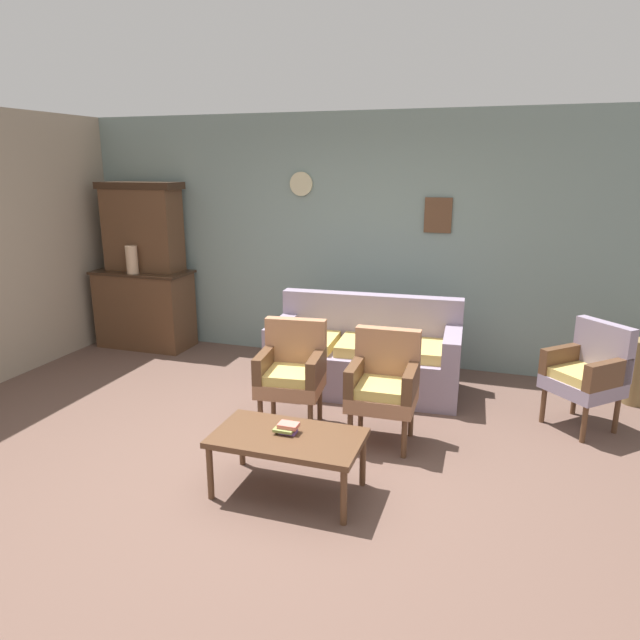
{
  "coord_description": "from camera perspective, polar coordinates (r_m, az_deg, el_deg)",
  "views": [
    {
      "loc": [
        1.62,
        -3.52,
        2.17
      ],
      "look_at": [
        0.11,
        1.08,
        0.85
      ],
      "focal_mm": 32.35,
      "sensor_mm": 36.0,
      "label": 1
    }
  ],
  "objects": [
    {
      "name": "vase_on_cabinet",
      "position": [
        7.04,
        -18.11,
        5.69
      ],
      "size": [
        0.14,
        0.14,
        0.32
      ],
      "primitive_type": "cylinder",
      "color": "tan",
      "rests_on": "side_cabinet"
    },
    {
      "name": "ground_plane",
      "position": [
        4.44,
        -5.91,
        -14.09
      ],
      "size": [
        7.68,
        7.68,
        0.0
      ],
      "primitive_type": "plane",
      "color": "brown"
    },
    {
      "name": "armchair_by_doorway",
      "position": [
        4.85,
        -2.8,
        -4.91
      ],
      "size": [
        0.57,
        0.55,
        0.9
      ],
      "color": "#9E6B4C",
      "rests_on": "ground"
    },
    {
      "name": "book_stack_on_table",
      "position": [
        3.93,
        -3.27,
        -10.61
      ],
      "size": [
        0.16,
        0.12,
        0.07
      ],
      "color": "#8654AC",
      "rests_on": "coffee_table"
    },
    {
      "name": "floral_couch",
      "position": [
        5.7,
        4.49,
        -3.67
      ],
      "size": [
        1.87,
        0.91,
        0.9
      ],
      "color": "gray",
      "rests_on": "ground"
    },
    {
      "name": "armchair_near_couch_end",
      "position": [
        4.6,
        6.32,
        -6.14
      ],
      "size": [
        0.54,
        0.51,
        0.9
      ],
      "color": "#9E6B4C",
      "rests_on": "ground"
    },
    {
      "name": "side_cabinet",
      "position": [
        7.29,
        -16.91,
        1.08
      ],
      "size": [
        1.16,
        0.55,
        0.93
      ],
      "color": "brown",
      "rests_on": "ground"
    },
    {
      "name": "coffee_table",
      "position": [
        3.93,
        -3.22,
        -11.89
      ],
      "size": [
        1.0,
        0.56,
        0.42
      ],
      "color": "brown",
      "rests_on": "ground"
    },
    {
      "name": "wall_back_with_decor",
      "position": [
        6.41,
        3.44,
        7.9
      ],
      "size": [
        6.4,
        0.09,
        2.7
      ],
      "color": "gray",
      "rests_on": "ground"
    },
    {
      "name": "floor_vase_by_wall",
      "position": [
        6.09,
        28.94,
        -4.53
      ],
      "size": [
        0.22,
        0.22,
        0.62
      ],
      "primitive_type": "cylinder",
      "color": "olive",
      "rests_on": "ground"
    },
    {
      "name": "cabinet_upper_hutch",
      "position": [
        7.19,
        -17.15,
        8.85
      ],
      "size": [
        0.99,
        0.38,
        1.03
      ],
      "color": "brown",
      "rests_on": "side_cabinet"
    },
    {
      "name": "wingback_chair_by_fireplace",
      "position": [
        5.3,
        24.98,
        -4.59
      ],
      "size": [
        0.71,
        0.71,
        0.9
      ],
      "color": "gray",
      "rests_on": "ground"
    }
  ]
}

